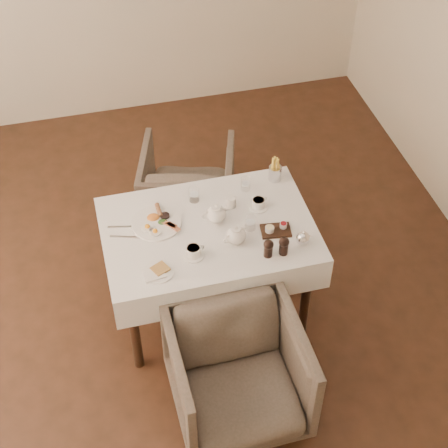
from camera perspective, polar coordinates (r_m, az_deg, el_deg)
name	(u,v)px	position (r m, az deg, el deg)	size (l,w,h in m)	color
table	(209,241)	(4.22, -1.30, -1.46)	(1.28, 0.88, 0.75)	black
armchair_near	(238,374)	(3.98, 1.16, -12.33)	(0.73, 0.75, 0.69)	#494035
armchair_far	(188,186)	(5.09, -3.02, 3.17)	(0.66, 0.68, 0.62)	#494035
breakfast_plate	(157,222)	(4.18, -5.62, 0.15)	(0.31, 0.31, 0.04)	white
side_plate	(158,272)	(3.90, -5.52, -4.00)	(0.18, 0.18, 0.02)	white
teapot_centre	(216,213)	(4.14, -0.65, 0.95)	(0.17, 0.13, 0.13)	white
teapot_front	(236,234)	(4.01, 0.99, -0.86)	(0.16, 0.13, 0.13)	white
creamer	(231,202)	(4.25, 0.57, 1.86)	(0.06, 0.06, 0.07)	white
teacup_near	(193,252)	(3.96, -2.55, -2.32)	(0.13, 0.13, 0.06)	white
teacup_far	(258,204)	(4.26, 2.88, 1.70)	(0.13, 0.13, 0.06)	white
glass_left	(194,195)	(4.29, -2.49, 2.44)	(0.06, 0.06, 0.09)	silver
glass_mid	(250,222)	(4.11, 2.20, 0.13)	(0.07, 0.07, 0.09)	silver
glass_right	(246,184)	(4.37, 1.80, 3.35)	(0.06, 0.06, 0.09)	silver
condiment_board	(275,230)	(4.12, 4.30, -0.47)	(0.19, 0.14, 0.05)	black
pepper_mill_left	(268,248)	(3.94, 3.70, -2.02)	(0.06, 0.06, 0.12)	black
pepper_mill_right	(284,246)	(3.96, 4.99, -1.81)	(0.06, 0.06, 0.13)	black
silver_pot	(303,238)	(4.03, 6.60, -1.13)	(0.10, 0.08, 0.11)	white
fries_cup	(275,170)	(4.43, 4.28, 4.51)	(0.08, 0.08, 0.18)	silver
cutlery_fork	(123,227)	(4.19, -8.39, -0.23)	(0.01, 0.19, 0.00)	silver
cutlery_knife	(127,237)	(4.12, -8.08, -1.07)	(0.02, 0.20, 0.00)	silver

